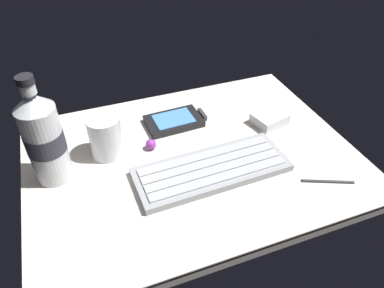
# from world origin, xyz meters

# --- Properties ---
(ground_plane) EXTENTS (0.64, 0.48, 0.03)m
(ground_plane) POSITION_xyz_m (0.00, -0.00, -0.01)
(ground_plane) COLOR beige
(keyboard) EXTENTS (0.29, 0.12, 0.02)m
(keyboard) POSITION_xyz_m (0.02, -0.06, 0.01)
(keyboard) COLOR #93969B
(keyboard) RESTS_ON ground_plane
(handheld_device) EXTENTS (0.13, 0.08, 0.02)m
(handheld_device) POSITION_xyz_m (0.01, 0.12, 0.01)
(handheld_device) COLOR black
(handheld_device) RESTS_ON ground_plane
(juice_cup) EXTENTS (0.06, 0.06, 0.09)m
(juice_cup) POSITION_xyz_m (-0.15, 0.07, 0.04)
(juice_cup) COLOR silver
(juice_cup) RESTS_ON ground_plane
(water_bottle) EXTENTS (0.07, 0.07, 0.21)m
(water_bottle) POSITION_xyz_m (-0.26, 0.04, 0.09)
(water_bottle) COLOR silver
(water_bottle) RESTS_ON ground_plane
(charger_block) EXTENTS (0.08, 0.07, 0.02)m
(charger_block) POSITION_xyz_m (0.20, 0.04, 0.01)
(charger_block) COLOR silver
(charger_block) RESTS_ON ground_plane
(trackball_mouse) EXTENTS (0.02, 0.02, 0.02)m
(trackball_mouse) POSITION_xyz_m (-0.07, 0.05, 0.01)
(trackball_mouse) COLOR purple
(trackball_mouse) RESTS_ON ground_plane
(stylus_pen) EXTENTS (0.09, 0.04, 0.01)m
(stylus_pen) POSITION_xyz_m (0.21, -0.16, 0.00)
(stylus_pen) COLOR #26262B
(stylus_pen) RESTS_ON ground_plane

